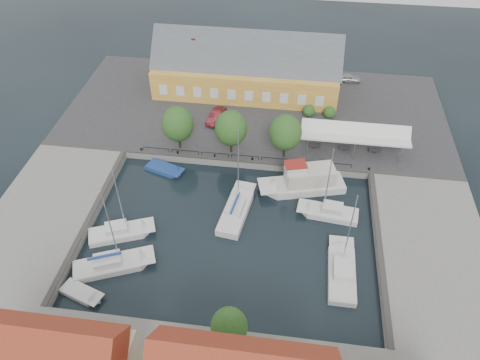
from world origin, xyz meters
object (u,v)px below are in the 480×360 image
(car_silver, at_px, (349,78))
(west_boat_c, at_px, (120,233))
(launch_nw, at_px, (164,170))
(launch_sw, at_px, (82,294))
(trawler, at_px, (305,183))
(west_boat_d, at_px, (112,265))
(center_sailboat, at_px, (236,211))
(east_boat_a, at_px, (329,213))
(tent_canopy, at_px, (355,134))
(car_red, at_px, (216,116))
(warehouse, at_px, (243,69))
(east_boat_c, at_px, (342,272))

(car_silver, xyz_separation_m, west_boat_c, (-26.56, -36.11, -1.37))
(launch_nw, bearing_deg, west_boat_c, -100.00)
(car_silver, relative_size, launch_sw, 0.76)
(trawler, xyz_separation_m, west_boat_d, (-19.73, -14.99, -0.75))
(car_silver, height_order, center_sailboat, center_sailboat)
(center_sailboat, height_order, east_boat_a, center_sailboat)
(tent_canopy, xyz_separation_m, car_red, (-19.23, 4.45, -1.94))
(west_boat_c, bearing_deg, east_boat_a, 15.13)
(launch_sw, bearing_deg, west_boat_c, 80.95)
(warehouse, distance_m, east_boat_a, 29.12)
(east_boat_a, bearing_deg, car_red, 135.45)
(car_silver, xyz_separation_m, east_boat_a, (-3.17, -29.79, -1.37))
(warehouse, distance_m, launch_nw, 21.98)
(east_boat_a, distance_m, east_boat_c, 8.50)
(center_sailboat, height_order, east_boat_c, center_sailboat)
(trawler, xyz_separation_m, west_boat_c, (-20.35, -10.51, -0.76))
(car_silver, relative_size, east_boat_c, 0.34)
(trawler, distance_m, west_boat_d, 24.79)
(warehouse, xyz_separation_m, east_boat_c, (14.86, -33.81, -4.17))
(trawler, relative_size, launch_sw, 2.29)
(car_red, height_order, east_boat_c, east_boat_c)
(west_boat_d, bearing_deg, west_boat_c, 97.86)
(launch_sw, bearing_deg, warehouse, 74.50)
(west_boat_d, bearing_deg, warehouse, 75.82)
(center_sailboat, relative_size, trawler, 1.09)
(west_boat_d, bearing_deg, car_red, 76.33)
(car_silver, bearing_deg, west_boat_d, 147.40)
(east_boat_c, xyz_separation_m, launch_nw, (-22.58, 13.70, -0.17))
(car_red, relative_size, center_sailboat, 0.37)
(east_boat_a, bearing_deg, center_sailboat, -173.78)
(car_silver, height_order, east_boat_a, east_boat_a)
(car_silver, bearing_deg, west_boat_c, 143.65)
(west_boat_d, bearing_deg, trawler, 37.22)
(west_boat_c, xyz_separation_m, launch_nw, (2.05, 11.61, -0.17))
(center_sailboat, relative_size, launch_nw, 2.23)
(tent_canopy, bearing_deg, west_boat_d, -139.05)
(west_boat_d, distance_m, launch_sw, 4.22)
(launch_sw, relative_size, launch_nw, 0.89)
(car_red, relative_size, east_boat_a, 0.44)
(car_red, distance_m, west_boat_d, 27.62)
(center_sailboat, height_order, launch_nw, center_sailboat)
(east_boat_a, relative_size, west_boat_c, 1.02)
(trawler, bearing_deg, tent_canopy, 50.72)
(west_boat_d, xyz_separation_m, launch_nw, (1.43, 16.08, -0.18))
(launch_sw, bearing_deg, trawler, 40.86)
(trawler, xyz_separation_m, east_boat_a, (3.03, -4.19, -0.75))
(tent_canopy, height_order, east_boat_a, east_boat_a)
(car_red, xyz_separation_m, east_boat_c, (17.49, -24.41, -1.49))
(tent_canopy, relative_size, east_boat_a, 1.35)
(car_red, bearing_deg, east_boat_a, -31.15)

